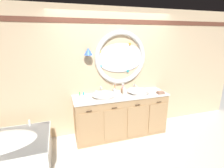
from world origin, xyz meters
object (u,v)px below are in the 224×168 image
Objects in this scene: sink_basin_right at (139,91)px; toothbrush_holder_right at (123,90)px; sink_basin_left at (103,95)px; toothbrush_holder_left at (114,91)px; soap_dispenser at (124,91)px; toiletry_basket at (82,96)px; folded_hand_towel at (160,93)px.

toothbrush_holder_right is at bearing 155.65° from sink_basin_right.
toothbrush_holder_left is at bearing 30.11° from sink_basin_left.
toiletry_basket is (-0.84, 0.11, -0.05)m from soap_dispenser.
toothbrush_holder_left is at bearing 160.59° from folded_hand_towel.
toothbrush_holder_left is at bearing 161.25° from sink_basin_right.
sink_basin_right reaches higher than folded_hand_towel.
toiletry_basket is at bearing -176.01° from toothbrush_holder_left.
toothbrush_holder_right reaches higher than toothbrush_holder_left.
sink_basin_left is 2.16× the size of toothbrush_holder_right.
folded_hand_towel is (0.75, -0.16, -0.05)m from soap_dispenser.
toiletry_basket is (-0.86, -0.02, -0.03)m from toothbrush_holder_right.
toothbrush_holder_right reaches higher than soap_dispenser.
toothbrush_holder_right is 0.78m from folded_hand_towel.
soap_dispenser is at bearing 167.77° from folded_hand_towel.
toothbrush_holder_left is 0.69m from toiletry_basket.
folded_hand_towel is at bearing -12.23° from soap_dispenser.
sink_basin_left is 0.32m from toothbrush_holder_left.
toothbrush_holder_left reaches higher than sink_basin_left.
toiletry_basket is (-0.69, -0.05, -0.03)m from toothbrush_holder_left.
sink_basin_left is at bearing -15.76° from toiletry_basket.
soap_dispenser is (-0.32, 0.01, 0.02)m from sink_basin_right.
sink_basin_right is 2.23× the size of toothbrush_holder_right.
soap_dispenser is at bearing 179.00° from sink_basin_right.
soap_dispenser is at bearing -44.90° from toothbrush_holder_left.
soap_dispenser is 1.19× the size of folded_hand_towel.
toothbrush_holder_right is 1.47× the size of folded_hand_towel.
toothbrush_holder_left reaches higher than toiletry_basket.
folded_hand_towel is (0.43, -0.16, -0.03)m from sink_basin_right.
toothbrush_holder_left is 1.27× the size of toiletry_basket.
sink_basin_left is at bearing -179.27° from soap_dispenser.
sink_basin_left is at bearing -180.00° from sink_basin_right.
toiletry_basket is at bearing 174.38° from sink_basin_right.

